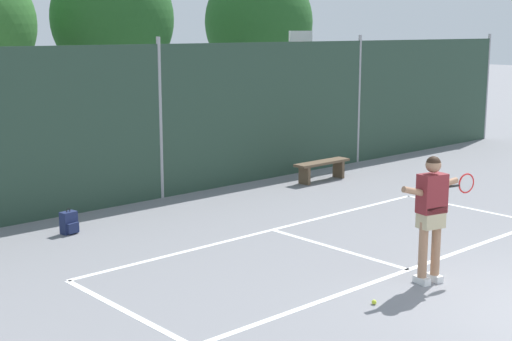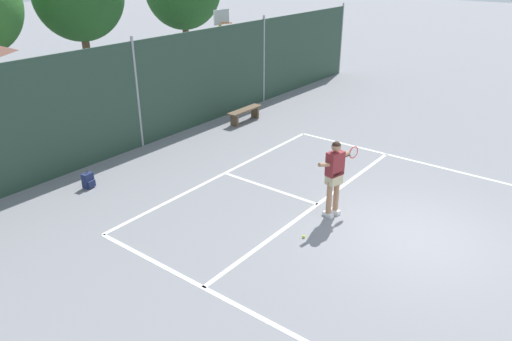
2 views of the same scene
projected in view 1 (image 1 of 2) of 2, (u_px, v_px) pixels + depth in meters
The scene contains 7 objects.
chainlink_fence at pixel (160, 122), 15.57m from camera, with size 26.09×0.09×3.45m.
basketball_hoop at pixel (299, 74), 21.11m from camera, with size 0.90×0.67×3.55m.
treeline_backdrop at pixel (9, 23), 22.16m from camera, with size 25.28×4.07×6.09m.
tennis_player at pixel (432, 208), 10.38m from camera, with size 1.43×0.34×1.85m.
tennis_ball at pixel (374, 302), 9.73m from camera, with size 0.07×0.07×0.07m, color #CCE033.
backpack_navy at pixel (69, 223), 13.07m from camera, with size 0.30×0.27×0.46m.
courtside_bench at pixel (322, 166), 17.57m from camera, with size 1.60×0.36×0.48m.
Camera 1 is at (-8.84, -3.87, 3.61)m, focal length 51.34 mm.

